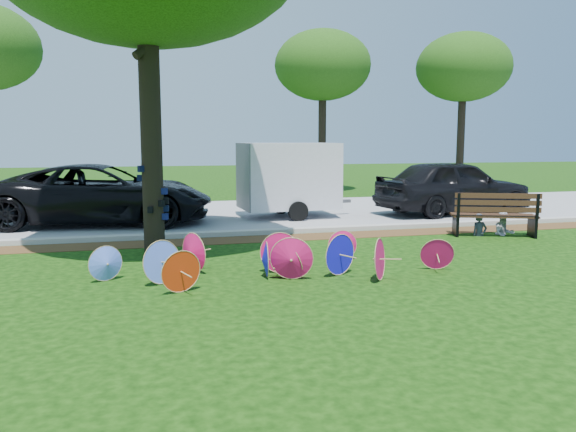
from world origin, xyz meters
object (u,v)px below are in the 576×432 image
(dark_pickup, at_px, (454,186))
(cargo_trailer, at_px, (289,176))
(parasol_pile, at_px, (269,257))
(person_right, at_px, (505,212))
(park_bench, at_px, (494,214))
(black_van, at_px, (102,194))
(person_left, at_px, (480,214))

(dark_pickup, relative_size, cargo_trailer, 1.82)
(parasol_pile, height_order, dark_pickup, dark_pickup)
(dark_pickup, distance_m, person_right, 4.23)
(cargo_trailer, bearing_deg, parasol_pile, -110.12)
(park_bench, bearing_deg, dark_pickup, 93.75)
(dark_pickup, height_order, park_bench, dark_pickup)
(black_van, relative_size, person_left, 5.64)
(dark_pickup, xyz_separation_m, person_left, (-1.67, -4.10, -0.35))
(black_van, bearing_deg, person_left, -107.90)
(black_van, distance_m, person_right, 11.05)
(person_right, bearing_deg, park_bench, -161.08)
(cargo_trailer, xyz_separation_m, person_left, (3.83, -4.57, -0.76))
(black_van, distance_m, cargo_trailer, 5.58)
(cargo_trailer, bearing_deg, dark_pickup, -7.88)
(cargo_trailer, height_order, person_right, cargo_trailer)
(black_van, relative_size, person_right, 5.38)
(person_left, bearing_deg, black_van, 155.75)
(parasol_pile, distance_m, dark_pickup, 10.47)
(person_left, xyz_separation_m, person_right, (0.70, 0.00, 0.03))
(park_bench, distance_m, person_left, 0.35)
(black_van, height_order, person_right, black_van)
(person_right, bearing_deg, dark_pickup, 87.52)
(cargo_trailer, relative_size, person_right, 2.50)
(black_van, bearing_deg, park_bench, -107.34)
(cargo_trailer, height_order, park_bench, cargo_trailer)
(dark_pickup, distance_m, cargo_trailer, 5.53)
(parasol_pile, bearing_deg, dark_pickup, 41.92)
(black_van, xyz_separation_m, person_right, (10.09, -4.48, -0.29))
(person_left, bearing_deg, parasol_pile, -153.47)
(park_bench, bearing_deg, black_van, 176.40)
(parasol_pile, xyz_separation_m, park_bench, (6.47, 2.84, 0.19))
(parasol_pile, xyz_separation_m, person_right, (6.82, 2.89, 0.22))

